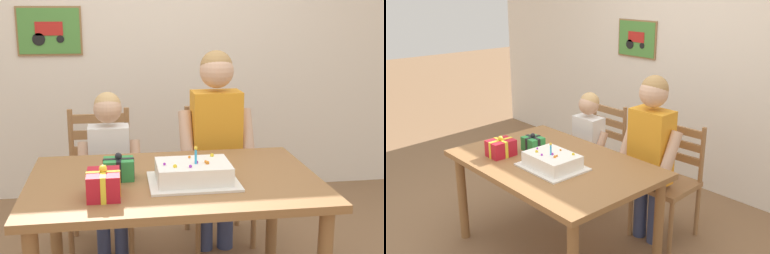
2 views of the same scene
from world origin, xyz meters
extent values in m
cube|color=silver|center=(0.00, 1.85, 1.30)|extent=(6.40, 0.08, 2.60)
cube|color=olive|center=(-0.79, 1.80, 1.40)|extent=(0.51, 0.02, 0.39)
cube|color=#4C8E3D|center=(-0.79, 1.79, 1.40)|extent=(0.48, 0.01, 0.36)
cube|color=red|center=(-0.79, 1.78, 1.42)|extent=(0.22, 0.01, 0.11)
cylinder|color=black|center=(-0.87, 1.78, 1.34)|extent=(0.10, 0.01, 0.10)
cylinder|color=black|center=(-0.71, 1.78, 1.34)|extent=(0.06, 0.01, 0.06)
cube|color=olive|center=(0.00, 0.00, 0.73)|extent=(1.47, 0.96, 0.04)
cylinder|color=olive|center=(-0.66, 0.40, 0.35)|extent=(0.07, 0.07, 0.71)
cylinder|color=olive|center=(0.66, 0.40, 0.35)|extent=(0.07, 0.07, 0.71)
cube|color=white|center=(0.09, -0.08, 0.75)|extent=(0.44, 0.34, 0.01)
cube|color=white|center=(0.09, -0.08, 0.80)|extent=(0.36, 0.26, 0.09)
cylinder|color=#33ADE5|center=(0.10, -0.10, 0.88)|extent=(0.01, 0.01, 0.07)
sphere|color=yellow|center=(0.10, -0.10, 0.93)|extent=(0.02, 0.02, 0.02)
sphere|color=purple|center=(0.06, -0.15, 0.85)|extent=(0.02, 0.02, 0.02)
sphere|color=orange|center=(0.15, -0.09, 0.85)|extent=(0.01, 0.01, 0.01)
sphere|color=orange|center=(0.08, 0.00, 0.85)|extent=(0.01, 0.01, 0.01)
sphere|color=yellow|center=(-0.01, -0.14, 0.85)|extent=(0.02, 0.02, 0.02)
sphere|color=purple|center=(0.10, -0.09, 0.85)|extent=(0.02, 0.02, 0.02)
sphere|color=purple|center=(-0.06, -0.10, 0.85)|extent=(0.01, 0.01, 0.01)
sphere|color=orange|center=(0.15, -0.11, 0.85)|extent=(0.02, 0.02, 0.02)
sphere|color=yellow|center=(0.20, 0.01, 0.85)|extent=(0.02, 0.02, 0.02)
cube|color=#2D8E42|center=(-0.28, 0.03, 0.80)|extent=(0.15, 0.12, 0.10)
cube|color=black|center=(-0.28, 0.03, 0.80)|extent=(0.16, 0.02, 0.11)
cube|color=black|center=(-0.28, 0.03, 0.80)|extent=(0.02, 0.13, 0.11)
sphere|color=black|center=(-0.28, 0.03, 0.86)|extent=(0.04, 0.04, 0.04)
cube|color=red|center=(-0.35, -0.21, 0.81)|extent=(0.15, 0.19, 0.12)
cube|color=yellow|center=(-0.35, -0.21, 0.81)|extent=(0.15, 0.02, 0.13)
cube|color=yellow|center=(-0.35, -0.21, 0.81)|extent=(0.02, 0.19, 0.13)
sphere|color=yellow|center=(-0.35, -0.21, 0.88)|extent=(0.04, 0.04, 0.04)
cube|color=#996B42|center=(-0.40, 0.80, 0.45)|extent=(0.42, 0.42, 0.04)
cylinder|color=#996B42|center=(-0.21, 0.61, 0.21)|extent=(0.04, 0.04, 0.43)
cylinder|color=#996B42|center=(-0.59, 0.61, 0.21)|extent=(0.04, 0.04, 0.43)
cylinder|color=#996B42|center=(-0.21, 0.99, 0.21)|extent=(0.04, 0.04, 0.43)
cylinder|color=#996B42|center=(-0.59, 0.99, 0.21)|extent=(0.04, 0.04, 0.43)
cylinder|color=#996B42|center=(-0.21, 0.99, 0.70)|extent=(0.04, 0.04, 0.45)
cylinder|color=#996B42|center=(-0.59, 0.99, 0.70)|extent=(0.04, 0.04, 0.45)
cube|color=#996B42|center=(-0.40, 0.99, 0.63)|extent=(0.36, 0.03, 0.06)
cube|color=#996B42|center=(-0.40, 0.99, 0.74)|extent=(0.36, 0.03, 0.06)
cube|color=#996B42|center=(-0.40, 0.99, 0.85)|extent=(0.36, 0.03, 0.06)
cube|color=#996B42|center=(0.40, 0.80, 0.45)|extent=(0.44, 0.44, 0.04)
cylinder|color=#996B42|center=(0.60, 0.62, 0.21)|extent=(0.04, 0.04, 0.43)
cylinder|color=#996B42|center=(0.22, 0.60, 0.21)|extent=(0.04, 0.04, 0.43)
cylinder|color=#996B42|center=(0.58, 1.00, 0.21)|extent=(0.04, 0.04, 0.43)
cylinder|color=#996B42|center=(0.20, 0.98, 0.21)|extent=(0.04, 0.04, 0.43)
cylinder|color=#996B42|center=(0.58, 1.00, 0.70)|extent=(0.04, 0.04, 0.45)
cylinder|color=#996B42|center=(0.20, 0.98, 0.70)|extent=(0.04, 0.04, 0.45)
cube|color=#996B42|center=(0.39, 0.99, 0.63)|extent=(0.36, 0.04, 0.06)
cube|color=#996B42|center=(0.39, 0.99, 0.74)|extent=(0.36, 0.04, 0.06)
cube|color=#996B42|center=(0.39, 0.99, 0.85)|extent=(0.36, 0.04, 0.06)
cylinder|color=#38426B|center=(0.42, 0.67, 0.25)|extent=(0.11, 0.11, 0.50)
cylinder|color=#38426B|center=(0.28, 0.66, 0.25)|extent=(0.11, 0.11, 0.50)
cube|color=orange|center=(0.35, 0.67, 0.79)|extent=(0.31, 0.20, 0.57)
cylinder|color=tan|center=(0.55, 0.63, 0.77)|extent=(0.09, 0.24, 0.38)
cylinder|color=tan|center=(0.15, 0.62, 0.77)|extent=(0.09, 0.24, 0.38)
sphere|color=tan|center=(0.35, 0.67, 1.20)|extent=(0.21, 0.21, 0.21)
sphere|color=#A87F4C|center=(0.35, 0.68, 1.23)|extent=(0.20, 0.20, 0.20)
cylinder|color=#38426B|center=(-0.28, 0.67, 0.20)|extent=(0.09, 0.09, 0.41)
cylinder|color=#38426B|center=(-0.39, 0.66, 0.20)|extent=(0.09, 0.09, 0.41)
cube|color=white|center=(-0.33, 0.67, 0.64)|extent=(0.25, 0.16, 0.47)
cylinder|color=tan|center=(-0.17, 0.64, 0.62)|extent=(0.07, 0.19, 0.31)
cylinder|color=tan|center=(-0.49, 0.63, 0.62)|extent=(0.07, 0.19, 0.31)
sphere|color=tan|center=(-0.33, 0.67, 0.98)|extent=(0.17, 0.17, 0.17)
sphere|color=tan|center=(-0.33, 0.68, 1.00)|extent=(0.17, 0.17, 0.17)
camera|label=1|loc=(-0.27, -2.43, 1.59)|focal=47.48mm
camera|label=2|loc=(2.33, -1.89, 1.96)|focal=42.18mm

